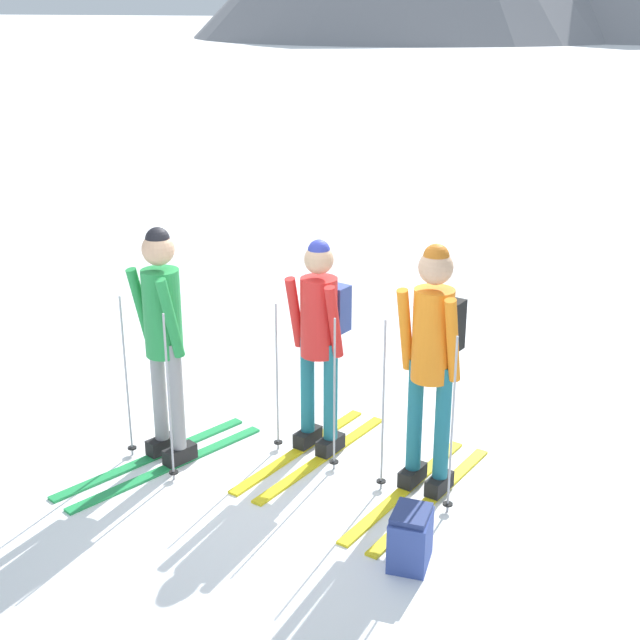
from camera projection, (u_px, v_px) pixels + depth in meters
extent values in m
plane|color=white|center=(294.00, 466.00, 6.68)|extent=(400.00, 400.00, 0.00)
cube|color=green|center=(170.00, 467.00, 6.65)|extent=(0.83, 1.63, 0.02)
cube|color=green|center=(153.00, 457.00, 6.80)|extent=(0.83, 1.63, 0.02)
cube|color=black|center=(180.00, 454.00, 6.69)|extent=(0.21, 0.28, 0.12)
cylinder|color=gray|center=(176.00, 398.00, 6.53)|extent=(0.11, 0.11, 0.88)
cube|color=black|center=(163.00, 445.00, 6.84)|extent=(0.21, 0.28, 0.12)
cylinder|color=gray|center=(159.00, 389.00, 6.67)|extent=(0.11, 0.11, 0.88)
cylinder|color=#238C42|center=(162.00, 313.00, 6.38)|extent=(0.28, 0.28, 0.66)
sphere|color=tan|center=(158.00, 249.00, 6.21)|extent=(0.24, 0.24, 0.24)
sphere|color=black|center=(157.00, 239.00, 6.19)|extent=(0.18, 0.18, 0.18)
cylinder|color=#238C42|center=(170.00, 318.00, 6.21)|extent=(0.16, 0.22, 0.62)
cylinder|color=#238C42|center=(141.00, 307.00, 6.45)|extent=(0.16, 0.22, 0.62)
cylinder|color=#A5A5AD|center=(169.00, 399.00, 6.27)|extent=(0.02, 0.02, 1.32)
cylinder|color=black|center=(174.00, 472.00, 6.48)|extent=(0.07, 0.07, 0.01)
cylinder|color=#A5A5AD|center=(126.00, 378.00, 6.62)|extent=(0.02, 0.02, 1.32)
cylinder|color=black|center=(132.00, 448.00, 6.83)|extent=(0.07, 0.07, 0.01)
cube|color=yellow|center=(323.00, 457.00, 6.79)|extent=(0.55, 1.60, 0.02)
cube|color=yellow|center=(300.00, 450.00, 6.91)|extent=(0.55, 1.60, 0.02)
cube|color=black|center=(330.00, 444.00, 6.84)|extent=(0.18, 0.28, 0.12)
cylinder|color=#1E6B7A|center=(331.00, 393.00, 6.69)|extent=(0.11, 0.11, 0.82)
cube|color=black|center=(308.00, 437.00, 6.96)|extent=(0.18, 0.28, 0.12)
cylinder|color=#1E6B7A|center=(308.00, 386.00, 6.81)|extent=(0.11, 0.11, 0.82)
cylinder|color=red|center=(319.00, 317.00, 6.54)|extent=(0.28, 0.28, 0.61)
sphere|color=tan|center=(319.00, 259.00, 6.39)|extent=(0.22, 0.22, 0.22)
sphere|color=#2D389E|center=(319.00, 251.00, 6.36)|extent=(0.17, 0.17, 0.17)
cylinder|color=red|center=(334.00, 322.00, 6.39)|extent=(0.13, 0.21, 0.58)
cylinder|color=red|center=(295.00, 312.00, 6.59)|extent=(0.13, 0.21, 0.58)
cylinder|color=#A5A5AD|center=(334.00, 396.00, 6.43)|extent=(0.02, 0.02, 1.22)
cylinder|color=black|center=(334.00, 462.00, 6.62)|extent=(0.07, 0.07, 0.01)
cylinder|color=#A5A5AD|center=(277.00, 379.00, 6.73)|extent=(0.02, 0.02, 1.22)
cylinder|color=black|center=(278.00, 442.00, 6.92)|extent=(0.07, 0.07, 0.01)
cube|color=#384C99|center=(332.00, 307.00, 6.66)|extent=(0.29, 0.23, 0.36)
cube|color=yellow|center=(432.00, 498.00, 6.23)|extent=(0.54, 1.65, 0.02)
cube|color=yellow|center=(405.00, 489.00, 6.35)|extent=(0.54, 1.65, 0.02)
cube|color=black|center=(439.00, 484.00, 6.28)|extent=(0.18, 0.28, 0.12)
cylinder|color=#1E6B7A|center=(442.00, 424.00, 6.12)|extent=(0.11, 0.11, 0.88)
cube|color=black|center=(412.00, 475.00, 6.40)|extent=(0.18, 0.28, 0.12)
cylinder|color=#1E6B7A|center=(415.00, 416.00, 6.24)|extent=(0.11, 0.11, 0.88)
cylinder|color=orange|center=(433.00, 335.00, 5.96)|extent=(0.28, 0.28, 0.66)
sphere|color=tan|center=(436.00, 267.00, 5.79)|extent=(0.24, 0.24, 0.24)
sphere|color=#B76019|center=(436.00, 257.00, 5.77)|extent=(0.18, 0.18, 0.18)
cylinder|color=orange|center=(453.00, 341.00, 5.81)|extent=(0.13, 0.22, 0.62)
cylinder|color=orange|center=(405.00, 330.00, 6.00)|extent=(0.13, 0.22, 0.62)
cylinder|color=#A5A5AD|center=(452.00, 427.00, 5.86)|extent=(0.02, 0.02, 1.32)
cylinder|color=black|center=(448.00, 504.00, 6.07)|extent=(0.07, 0.07, 0.01)
cylinder|color=#A5A5AD|center=(383.00, 407.00, 6.15)|extent=(0.02, 0.02, 1.32)
cylinder|color=black|center=(381.00, 481.00, 6.36)|extent=(0.07, 0.07, 0.01)
cube|color=black|center=(444.00, 323.00, 6.08)|extent=(0.29, 0.22, 0.36)
cube|color=#384C99|center=(410.00, 540.00, 5.47)|extent=(0.25, 0.33, 0.34)
cube|color=navy|center=(411.00, 514.00, 5.41)|extent=(0.22, 0.28, 0.04)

